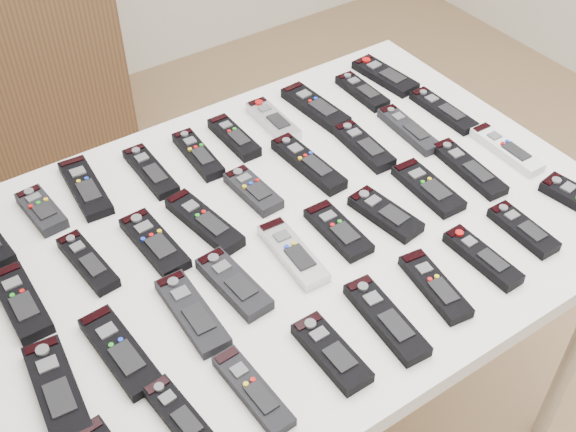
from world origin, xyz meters
TOP-DOWN VIEW (x-y plane):
  - table at (-0.09, 0.12)m, footprint 1.25×0.88m
  - remote_1 at (-0.48, 0.41)m, footprint 0.06×0.14m
  - remote_2 at (-0.38, 0.43)m, footprint 0.07×0.19m
  - remote_3 at (-0.25, 0.41)m, footprint 0.05×0.18m
  - remote_4 at (-0.14, 0.40)m, footprint 0.05×0.17m
  - remote_5 at (-0.04, 0.40)m, footprint 0.05×0.16m
  - remote_6 at (0.06, 0.41)m, footprint 0.05×0.16m
  - remote_7 at (0.18, 0.40)m, footprint 0.07×0.20m
  - remote_8 at (0.31, 0.39)m, footprint 0.05×0.16m
  - remote_9 at (0.40, 0.41)m, footprint 0.08×0.18m
  - remote_10 at (-0.59, 0.20)m, footprint 0.06×0.18m
  - remote_11 at (-0.46, 0.23)m, footprint 0.06×0.17m
  - remote_12 at (-0.34, 0.21)m, footprint 0.07×0.18m
  - remote_13 at (-0.23, 0.20)m, footprint 0.08×0.20m
  - remote_14 at (-0.10, 0.23)m, footprint 0.06×0.15m
  - remote_15 at (0.04, 0.24)m, footprint 0.06×0.21m
  - remote_16 at (0.18, 0.22)m, footprint 0.06×0.17m
  - remote_17 at (0.30, 0.21)m, footprint 0.05×0.18m
  - remote_18 at (0.42, 0.22)m, footprint 0.05×0.19m
  - remote_19 at (-0.61, 0.00)m, footprint 0.08×0.20m
  - remote_20 at (-0.50, 0.01)m, footprint 0.07×0.19m
  - remote_21 at (-0.36, 0.02)m, footprint 0.06×0.19m
  - remote_22 at (-0.27, 0.03)m, footprint 0.07×0.17m
  - remote_23 at (-0.14, 0.04)m, footprint 0.06×0.18m
  - remote_24 at (-0.03, 0.04)m, footprint 0.06×0.16m
  - remote_25 at (0.08, 0.02)m, footprint 0.08×0.16m
  - remote_26 at (0.20, 0.04)m, footprint 0.07×0.17m
  - remote_27 at (0.31, 0.03)m, footprint 0.06×0.20m
  - remote_28 at (0.43, 0.03)m, footprint 0.05×0.18m
  - remote_30 at (-0.47, -0.15)m, footprint 0.06×0.15m
  - remote_31 at (-0.36, -0.17)m, footprint 0.05×0.17m
  - remote_32 at (-0.21, -0.18)m, footprint 0.06×0.16m
  - remote_33 at (-0.09, -0.18)m, footprint 0.07×0.19m
  - remote_34 at (0.03, -0.17)m, footprint 0.07×0.17m
  - remote_35 at (0.15, -0.17)m, footprint 0.05×0.17m
  - remote_36 at (0.27, -0.16)m, footprint 0.05×0.15m

SIDE VIEW (x-z plane):
  - table at x=-0.09m, z-range 0.33..1.11m
  - remote_3 at x=-0.25m, z-range 0.78..0.80m
  - remote_18 at x=0.42m, z-range 0.78..0.80m
  - remote_24 at x=-0.03m, z-range 0.78..0.80m
  - remote_9 at x=0.40m, z-range 0.78..0.80m
  - remote_2 at x=-0.38m, z-range 0.78..0.80m
  - remote_8 at x=0.31m, z-range 0.78..0.80m
  - remote_12 at x=-0.34m, z-range 0.78..0.80m
  - remote_27 at x=0.31m, z-range 0.78..0.80m
  - remote_21 at x=-0.36m, z-range 0.78..0.80m
  - remote_23 at x=-0.14m, z-range 0.78..0.80m
  - remote_26 at x=0.20m, z-range 0.78..0.80m
  - remote_31 at x=-0.36m, z-range 0.78..0.80m
  - remote_28 at x=0.43m, z-range 0.78..0.80m
  - remote_17 at x=0.30m, z-range 0.78..0.80m
  - remote_4 at x=-0.14m, z-range 0.78..0.80m
  - remote_34 at x=0.03m, z-range 0.78..0.80m
  - remote_11 at x=-0.46m, z-range 0.78..0.80m
  - remote_20 at x=-0.50m, z-range 0.78..0.80m
  - remote_36 at x=0.27m, z-range 0.78..0.80m
  - remote_14 at x=-0.10m, z-range 0.78..0.80m
  - remote_30 at x=-0.47m, z-range 0.78..0.80m
  - remote_25 at x=0.08m, z-range 0.78..0.80m
  - remote_5 at x=-0.04m, z-range 0.78..0.80m
  - remote_1 at x=-0.48m, z-range 0.78..0.80m
  - remote_7 at x=0.18m, z-range 0.78..0.80m
  - remote_6 at x=0.06m, z-range 0.78..0.80m
  - remote_35 at x=0.15m, z-range 0.78..0.80m
  - remote_33 at x=-0.09m, z-range 0.78..0.80m
  - remote_10 at x=-0.59m, z-range 0.78..0.80m
  - remote_16 at x=0.18m, z-range 0.78..0.80m
  - remote_32 at x=-0.21m, z-range 0.78..0.80m
  - remote_22 at x=-0.27m, z-range 0.78..0.80m
  - remote_13 at x=-0.23m, z-range 0.78..0.80m
  - remote_15 at x=0.04m, z-range 0.78..0.80m
  - remote_19 at x=-0.61m, z-range 0.78..0.80m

